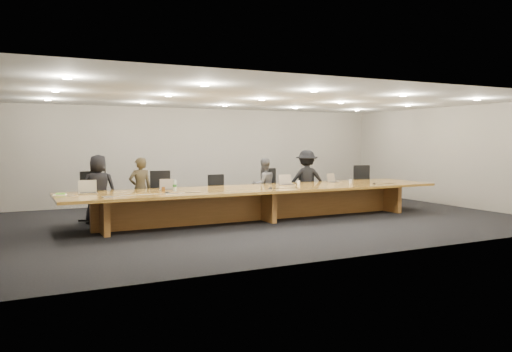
{
  "coord_description": "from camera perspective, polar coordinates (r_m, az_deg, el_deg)",
  "views": [
    {
      "loc": [
        -5.19,
        -10.27,
        1.82
      ],
      "look_at": [
        0.0,
        0.3,
        1.0
      ],
      "focal_mm": 35.0,
      "sensor_mm": 36.0,
      "label": 1
    }
  ],
  "objects": [
    {
      "name": "mic_left",
      "position": [
        10.44,
        -10.14,
        -1.88
      ],
      "size": [
        0.13,
        0.13,
        0.03
      ],
      "primitive_type": "cone",
      "rotation": [
        0.0,
        0.0,
        -0.03
      ],
      "color": "black",
      "rests_on": "conference_table"
    },
    {
      "name": "paper_cup_near",
      "position": [
        12.44,
        4.89,
        -0.75
      ],
      "size": [
        0.09,
        0.09,
        0.09
      ],
      "primitive_type": "cone",
      "rotation": [
        0.0,
        0.0,
        0.13
      ],
      "color": "white",
      "rests_on": "conference_table"
    },
    {
      "name": "chair_far_right",
      "position": [
        14.73,
        12.28,
        -0.96
      ],
      "size": [
        0.73,
        0.73,
        1.15
      ],
      "primitive_type": null,
      "rotation": [
        0.0,
        0.0,
        -0.3
      ],
      "color": "black",
      "rests_on": "ground"
    },
    {
      "name": "lime_gadget",
      "position": [
        10.66,
        -21.45,
        -1.91
      ],
      "size": [
        0.19,
        0.13,
        0.03
      ],
      "primitive_type": "cube",
      "rotation": [
        0.0,
        0.0,
        -0.22
      ],
      "color": "#67CB36",
      "rests_on": "notepad"
    },
    {
      "name": "mic_right",
      "position": [
        12.83,
        13.35,
        -0.84
      ],
      "size": [
        0.12,
        0.12,
        0.03
      ],
      "primitive_type": "cone",
      "rotation": [
        0.0,
        0.0,
        -0.05
      ],
      "color": "black",
      "rests_on": "conference_table"
    },
    {
      "name": "person_a",
      "position": [
        11.64,
        -17.54,
        -1.4
      ],
      "size": [
        0.85,
        0.67,
        1.53
      ],
      "primitive_type": "imported",
      "rotation": [
        0.0,
        0.0,
        2.87
      ],
      "color": "black",
      "rests_on": "ground"
    },
    {
      "name": "person_d",
      "position": [
        13.49,
        5.81,
        -0.41
      ],
      "size": [
        1.17,
        0.92,
        1.58
      ],
      "primitive_type": "imported",
      "rotation": [
        0.0,
        0.0,
        2.77
      ],
      "color": "black",
      "rests_on": "ground"
    },
    {
      "name": "laptop_e",
      "position": [
        13.08,
        8.97,
        -0.2
      ],
      "size": [
        0.38,
        0.33,
        0.25
      ],
      "primitive_type": null,
      "rotation": [
        0.0,
        0.0,
        0.35
      ],
      "color": "#C2AF94",
      "rests_on": "conference_table"
    },
    {
      "name": "water_bottle",
      "position": [
        10.81,
        -9.28,
        -1.1
      ],
      "size": [
        0.1,
        0.1,
        0.24
      ],
      "primitive_type": "cylinder",
      "rotation": [
        0.0,
        0.0,
        -0.35
      ],
      "color": "silver",
      "rests_on": "conference_table"
    },
    {
      "name": "chair_far_left",
      "position": [
        11.76,
        -17.87,
        -2.24
      ],
      "size": [
        0.73,
        0.73,
        1.17
      ],
      "primitive_type": null,
      "rotation": [
        0.0,
        0.0,
        0.26
      ],
      "color": "black",
      "rests_on": "ground"
    },
    {
      "name": "chair_right",
      "position": [
        13.58,
        6.02,
        -1.54
      ],
      "size": [
        0.64,
        0.64,
        1.03
      ],
      "primitive_type": null,
      "rotation": [
        0.0,
        0.0,
        -0.26
      ],
      "color": "black",
      "rests_on": "ground"
    },
    {
      "name": "paper_cup_far",
      "position": [
        12.95,
        10.75,
        -0.61
      ],
      "size": [
        0.11,
        0.11,
        0.1
      ],
      "primitive_type": "cone",
      "rotation": [
        0.0,
        0.0,
        -0.37
      ],
      "color": "silver",
      "rests_on": "conference_table"
    },
    {
      "name": "person_c",
      "position": [
        12.95,
        0.9,
        -1.02
      ],
      "size": [
        0.69,
        0.55,
        1.38
      ],
      "primitive_type": "imported",
      "rotation": [
        0.0,
        0.0,
        3.18
      ],
      "color": "#58585A",
      "rests_on": "ground"
    },
    {
      "name": "av_box",
      "position": [
        9.86,
        -16.65,
        -2.34
      ],
      "size": [
        0.21,
        0.17,
        0.03
      ],
      "primitive_type": "cube",
      "rotation": [
        0.0,
        0.0,
        0.2
      ],
      "color": "#A2A2A7",
      "rests_on": "conference_table"
    },
    {
      "name": "chair_mid_left",
      "position": [
        12.45,
        -4.24,
        -2.09
      ],
      "size": [
        0.53,
        0.53,
        1.01
      ],
      "primitive_type": null,
      "rotation": [
        0.0,
        0.0,
        0.02
      ],
      "color": "black",
      "rests_on": "ground"
    },
    {
      "name": "laptop_d",
      "position": [
        12.19,
        3.62,
        -0.42
      ],
      "size": [
        0.35,
        0.25,
        0.27
      ],
      "primitive_type": null,
      "rotation": [
        0.0,
        0.0,
        0.01
      ],
      "color": "tan",
      "rests_on": "conference_table"
    },
    {
      "name": "notepad",
      "position": [
        10.66,
        -21.51,
        -2.02
      ],
      "size": [
        0.28,
        0.24,
        0.01
      ],
      "primitive_type": "cube",
      "rotation": [
        0.0,
        0.0,
        -0.2
      ],
      "color": "white",
      "rests_on": "conference_table"
    },
    {
      "name": "conference_table",
      "position": [
        11.58,
        0.66,
        -2.46
      ],
      "size": [
        9.0,
        1.8,
        0.75
      ],
      "color": "#8C5D1E",
      "rests_on": "ground"
    },
    {
      "name": "person_b",
      "position": [
        11.76,
        -13.09,
        -1.44
      ],
      "size": [
        0.56,
        0.39,
        1.46
      ],
      "primitive_type": "imported",
      "rotation": [
        0.0,
        0.0,
        3.22
      ],
      "color": "#2F281A",
      "rests_on": "ground"
    },
    {
      "name": "back_wall",
      "position": [
        15.19,
        -6.17,
        2.38
      ],
      "size": [
        12.0,
        0.02,
        2.8
      ],
      "primitive_type": "cube",
      "color": "beige",
      "rests_on": "ground"
    },
    {
      "name": "chair_mid_right",
      "position": [
        13.08,
        2.04,
        -1.52
      ],
      "size": [
        0.68,
        0.68,
        1.13
      ],
      "primitive_type": null,
      "rotation": [
        0.0,
        0.0,
        0.2
      ],
      "color": "black",
      "rests_on": "ground"
    },
    {
      "name": "laptop_b",
      "position": [
        11.13,
        -10.18,
        -0.95
      ],
      "size": [
        0.38,
        0.32,
        0.25
      ],
      "primitive_type": null,
      "rotation": [
        0.0,
        0.0,
        -0.34
      ],
      "color": "tan",
      "rests_on": "conference_table"
    },
    {
      "name": "chair_left",
      "position": [
        12.03,
        -10.7,
        -2.05
      ],
      "size": [
        0.64,
        0.64,
        1.14
      ],
      "primitive_type": null,
      "rotation": [
        0.0,
        0.0,
        -0.12
      ],
      "color": "black",
      "rests_on": "ground"
    },
    {
      "name": "amber_mug",
      "position": [
        10.9,
        -10.54,
        -1.47
      ],
      "size": [
        0.1,
        0.1,
        0.09
      ],
      "primitive_type": "cylinder",
      "rotation": [
        0.0,
        0.0,
        0.43
      ],
      "color": "brown",
      "rests_on": "conference_table"
    },
    {
      "name": "ground",
      "position": [
        11.65,
        0.65,
        -5.01
      ],
      "size": [
        12.0,
        12.0,
        0.0
      ],
      "primitive_type": "plane",
      "color": "black",
      "rests_on": "ground"
    },
    {
      "name": "laptop_a",
      "position": [
        10.76,
        -18.68,
        -1.17
      ],
      "size": [
        0.38,
        0.29,
        0.29
      ],
      "primitive_type": null,
      "rotation": [
        0.0,
        0.0,
        -0.08
      ],
      "color": "#B6A98B",
      "rests_on": "conference_table"
    },
    {
      "name": "mic_center",
      "position": [
        11.28,
        1.67,
        -1.39
      ],
      "size": [
        0.16,
        0.16,
        0.03
      ],
      "primitive_type": "cone",
      "rotation": [
        0.0,
        0.0,
        0.43
      ],
      "color": "black",
      "rests_on": "conference_table"
    }
  ]
}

